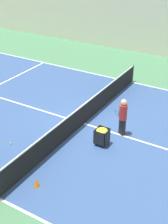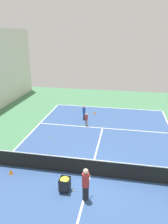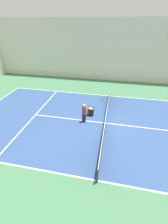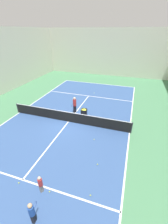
# 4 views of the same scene
# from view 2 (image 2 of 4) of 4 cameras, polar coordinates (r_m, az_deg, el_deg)

# --- Properties ---
(ground_plane) EXTENTS (39.03, 39.03, 0.00)m
(ground_plane) POSITION_cam_2_polar(r_m,az_deg,el_deg) (12.86, 1.61, -16.20)
(ground_plane) COLOR #477F56
(court_playing_area) EXTENTS (11.18, 23.97, 0.00)m
(court_playing_area) POSITION_cam_2_polar(r_m,az_deg,el_deg) (12.86, 1.61, -16.20)
(court_playing_area) COLOR #335189
(court_playing_area) RESTS_ON ground
(line_baseline_near) EXTENTS (11.18, 0.10, 0.00)m
(line_baseline_near) POSITION_cam_2_polar(r_m,az_deg,el_deg) (23.55, 6.30, 1.13)
(line_baseline_near) COLOR white
(line_baseline_near) RESTS_ON ground
(line_sideline_right) EXTENTS (0.10, 23.97, 0.00)m
(line_sideline_right) POSITION_cam_2_polar(r_m,az_deg,el_deg) (14.64, -21.11, -12.73)
(line_sideline_right) COLOR white
(line_sideline_right) RESTS_ON ground
(line_service_near) EXTENTS (11.18, 0.10, 0.00)m
(line_service_near) POSITION_cam_2_polar(r_m,az_deg,el_deg) (18.54, 4.89, -4.20)
(line_service_near) COLOR white
(line_service_near) RESTS_ON ground
(line_centre_service) EXTENTS (0.10, 13.18, 0.00)m
(line_centre_service) POSITION_cam_2_polar(r_m,az_deg,el_deg) (12.86, 1.61, -16.19)
(line_centre_service) COLOR white
(line_centre_service) RESTS_ON ground
(tennis_net) EXTENTS (11.48, 0.10, 1.05)m
(tennis_net) POSITION_cam_2_polar(r_m,az_deg,el_deg) (12.55, 1.63, -14.21)
(tennis_net) COLOR #2D2D33
(tennis_net) RESTS_ON ground
(player_near_baseline) EXTENTS (0.28, 0.59, 1.34)m
(player_near_baseline) POSITION_cam_2_polar(r_m,az_deg,el_deg) (19.98, 0.00, 0.07)
(player_near_baseline) COLOR black
(player_near_baseline) RESTS_ON ground
(coach_at_net) EXTENTS (0.46, 0.70, 1.73)m
(coach_at_net) POSITION_cam_2_polar(r_m,az_deg,el_deg) (10.77, 0.44, -17.86)
(coach_at_net) COLOR black
(coach_at_net) RESTS_ON ground
(child_midcourt) EXTENTS (0.31, 0.31, 1.16)m
(child_midcourt) POSITION_cam_2_polar(r_m,az_deg,el_deg) (18.70, 0.63, -1.71)
(child_midcourt) COLOR gray
(child_midcourt) RESTS_ON ground
(ball_cart) EXTENTS (0.52, 0.52, 0.77)m
(ball_cart) POSITION_cam_2_polar(r_m,az_deg,el_deg) (11.56, -5.05, -17.74)
(ball_cart) COLOR black
(ball_cart) RESTS_ON ground
(training_cone_0) EXTENTS (0.23, 0.23, 0.33)m
(training_cone_0) POSITION_cam_2_polar(r_m,az_deg,el_deg) (13.52, -18.59, -14.53)
(training_cone_0) COLOR orange
(training_cone_0) RESTS_ON ground
(training_cone_1) EXTENTS (0.24, 0.24, 0.27)m
(training_cone_1) POSITION_cam_2_polar(r_m,az_deg,el_deg) (21.59, 2.78, -0.17)
(training_cone_1) COLOR orange
(training_cone_1) RESTS_ON ground
(tennis_ball_0) EXTENTS (0.07, 0.07, 0.07)m
(tennis_ball_0) POSITION_cam_2_polar(r_m,az_deg,el_deg) (18.75, 5.16, -3.81)
(tennis_ball_0) COLOR yellow
(tennis_ball_0) RESTS_ON ground
(tennis_ball_1) EXTENTS (0.07, 0.07, 0.07)m
(tennis_ball_1) POSITION_cam_2_polar(r_m,az_deg,el_deg) (14.96, -8.80, -10.58)
(tennis_ball_1) COLOR yellow
(tennis_ball_1) RESTS_ON ground
(tennis_ball_2) EXTENTS (0.07, 0.07, 0.07)m
(tennis_ball_2) POSITION_cam_2_polar(r_m,az_deg,el_deg) (20.56, 7.71, -1.70)
(tennis_ball_2) COLOR yellow
(tennis_ball_2) RESTS_ON ground
(tennis_ball_3) EXTENTS (0.07, 0.07, 0.07)m
(tennis_ball_3) POSITION_cam_2_polar(r_m,az_deg,el_deg) (19.00, -7.27, -3.56)
(tennis_ball_3) COLOR yellow
(tennis_ball_3) RESTS_ON ground
(tennis_ball_4) EXTENTS (0.07, 0.07, 0.07)m
(tennis_ball_4) POSITION_cam_2_polar(r_m,az_deg,el_deg) (17.15, -8.96, -6.38)
(tennis_ball_4) COLOR yellow
(tennis_ball_4) RESTS_ON ground
(tennis_ball_6) EXTENTS (0.07, 0.07, 0.07)m
(tennis_ball_6) POSITION_cam_2_polar(r_m,az_deg,el_deg) (11.81, -2.88, -19.83)
(tennis_ball_6) COLOR yellow
(tennis_ball_6) RESTS_ON ground
(tennis_ball_8) EXTENTS (0.07, 0.07, 0.07)m
(tennis_ball_8) POSITION_cam_2_polar(r_m,az_deg,el_deg) (22.62, -2.77, 0.52)
(tennis_ball_8) COLOR yellow
(tennis_ball_8) RESTS_ON ground
(tennis_ball_9) EXTENTS (0.07, 0.07, 0.07)m
(tennis_ball_9) POSITION_cam_2_polar(r_m,az_deg,el_deg) (18.93, -0.64, -3.49)
(tennis_ball_9) COLOR yellow
(tennis_ball_9) RESTS_ON ground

